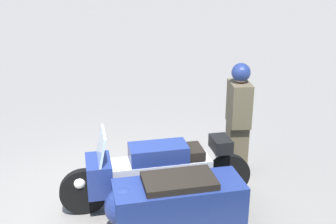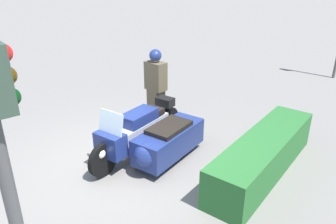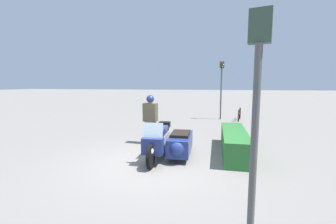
% 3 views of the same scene
% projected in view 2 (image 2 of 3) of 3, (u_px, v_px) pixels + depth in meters
% --- Properties ---
extents(ground_plane, '(160.00, 160.00, 0.00)m').
position_uv_depth(ground_plane, '(118.00, 166.00, 6.20)').
color(ground_plane, slate).
extents(police_motorcycle, '(2.64, 1.22, 1.15)m').
position_uv_depth(police_motorcycle, '(152.00, 137.00, 6.28)').
color(police_motorcycle, black).
rests_on(police_motorcycle, ground).
extents(officer_rider, '(0.35, 0.51, 1.78)m').
position_uv_depth(officer_rider, '(156.00, 85.00, 7.64)').
color(officer_rider, brown).
rests_on(officer_rider, ground).
extents(hedge_bush_curbside, '(3.17, 0.73, 0.70)m').
position_uv_depth(hedge_bush_curbside, '(263.00, 155.00, 5.88)').
color(hedge_bush_curbside, '#28662D').
rests_on(hedge_bush_curbside, ground).
extents(traffic_light_near, '(0.22, 0.29, 3.05)m').
position_uv_depth(traffic_light_near, '(17.00, 199.00, 2.13)').
color(traffic_light_near, '#4C4C4C').
rests_on(traffic_light_near, ground).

